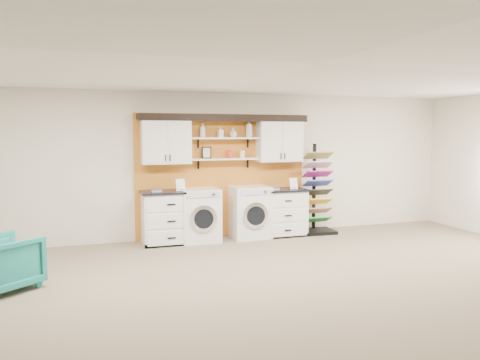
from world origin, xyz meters
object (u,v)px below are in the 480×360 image
object	(u,v)px
dryer	(250,212)
armchair	(4,263)
base_cabinet_left	(169,217)
washer	(199,215)
sample_rack	(317,205)
base_cabinet_right	(282,212)

from	to	relation	value
dryer	armchair	size ratio (longest dim) A/B	1.29
base_cabinet_left	washer	xyz separation A→B (m)	(0.58, -0.00, 0.01)
sample_rack	base_cabinet_left	bearing A→B (deg)	-176.96
dryer	armchair	world-z (taller)	dryer
sample_rack	armchair	bearing A→B (deg)	-157.86
base_cabinet_right	base_cabinet_left	bearing A→B (deg)	-180.00
washer	dryer	world-z (taller)	dryer
base_cabinet_right	dryer	world-z (taller)	dryer
base_cabinet_left	sample_rack	xyz separation A→B (m)	(3.03, -0.02, 0.07)
dryer	sample_rack	distance (m)	1.45
base_cabinet_left	base_cabinet_right	bearing A→B (deg)	0.00
base_cabinet_left	sample_rack	bearing A→B (deg)	-0.34
base_cabinet_left	washer	world-z (taller)	washer
base_cabinet_left	sample_rack	size ratio (longest dim) A/B	0.55
washer	armchair	bearing A→B (deg)	-148.25
washer	dryer	bearing A→B (deg)	0.00
base_cabinet_right	washer	world-z (taller)	washer
base_cabinet_right	dryer	xyz separation A→B (m)	(-0.68, -0.00, 0.04)
base_cabinet_right	armchair	world-z (taller)	base_cabinet_right
sample_rack	washer	bearing A→B (deg)	-176.97
armchair	sample_rack	bearing A→B (deg)	-110.12
base_cabinet_right	sample_rack	bearing A→B (deg)	-1.35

